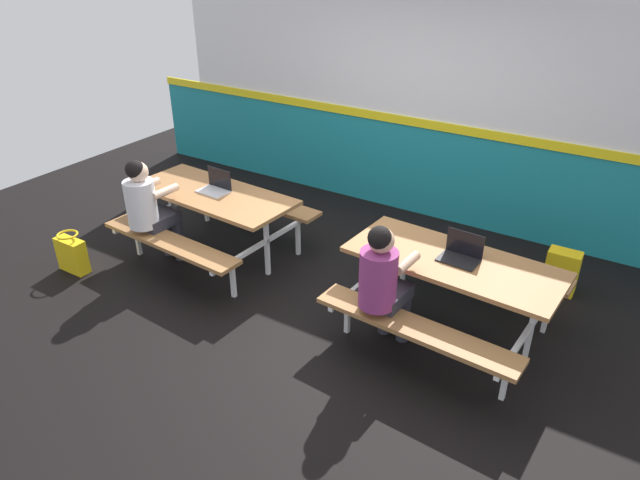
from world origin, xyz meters
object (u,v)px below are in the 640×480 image
at_px(student_nearer, 148,205).
at_px(student_further, 383,279).
at_px(laptop_silver, 215,187).
at_px(picnic_table_right, 452,277).
at_px(laptop_dark, 461,254).
at_px(tote_bag_bright, 72,254).
at_px(backpack_dark, 562,272).
at_px(picnic_table_left, 215,207).

xyz_separation_m(student_nearer, student_further, (2.61, 0.00, 0.00)).
relative_size(student_further, laptop_silver, 3.62).
bearing_deg(picnic_table_right, laptop_dark, 42.12).
xyz_separation_m(student_nearer, laptop_silver, (0.39, 0.57, 0.08)).
xyz_separation_m(picnic_table_right, laptop_silver, (-2.60, 0.03, 0.21)).
bearing_deg(tote_bag_bright, student_further, 9.10).
bearing_deg(student_nearer, backpack_dark, 25.34).
bearing_deg(picnic_table_right, student_nearer, -169.88).
bearing_deg(backpack_dark, student_further, -121.81).
bearing_deg(student_further, laptop_silver, 165.66).
distance_m(picnic_table_left, tote_bag_bright, 1.54).
bearing_deg(laptop_dark, student_further, -126.79).
bearing_deg(student_nearer, student_further, 0.06).
xyz_separation_m(student_further, laptop_dark, (0.42, 0.57, 0.08)).
bearing_deg(laptop_dark, backpack_dark, 60.79).
xyz_separation_m(picnic_table_right, tote_bag_bright, (-3.66, -1.06, -0.38)).
relative_size(student_nearer, laptop_silver, 3.62).
xyz_separation_m(student_nearer, tote_bag_bright, (-0.66, -0.52, -0.51)).
xyz_separation_m(student_further, tote_bag_bright, (-3.27, -0.52, -0.51)).
bearing_deg(student_nearer, laptop_silver, 55.28).
height_order(picnic_table_left, student_nearer, student_nearer).
xyz_separation_m(student_further, backpack_dark, (1.08, 1.75, -0.49)).
distance_m(picnic_table_left, picnic_table_right, 2.60).
distance_m(student_further, backpack_dark, 2.11).
xyz_separation_m(backpack_dark, tote_bag_bright, (-4.36, -2.27, -0.02)).
bearing_deg(student_further, picnic_table_right, 54.08).
bearing_deg(student_further, backpack_dark, 58.19).
xyz_separation_m(laptop_silver, backpack_dark, (3.30, 1.18, -0.57)).
xyz_separation_m(picnic_table_left, picnic_table_right, (2.60, 0.00, 0.00)).
relative_size(laptop_dark, tote_bag_bright, 0.78).
height_order(laptop_silver, laptop_dark, same).
relative_size(student_nearer, tote_bag_bright, 2.81).
relative_size(picnic_table_left, picnic_table_right, 1.00).
height_order(picnic_table_left, tote_bag_bright, picnic_table_left).
bearing_deg(tote_bag_bright, picnic_table_right, 16.11).
relative_size(picnic_table_right, laptop_dark, 5.43).
bearing_deg(laptop_silver, picnic_table_left, -92.79).
bearing_deg(laptop_dark, picnic_table_left, -179.18).
relative_size(laptop_silver, laptop_dark, 1.00).
distance_m(picnic_table_right, laptop_silver, 2.61).
bearing_deg(backpack_dark, picnic_table_left, -159.76).
height_order(picnic_table_right, tote_bag_bright, picnic_table_right).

